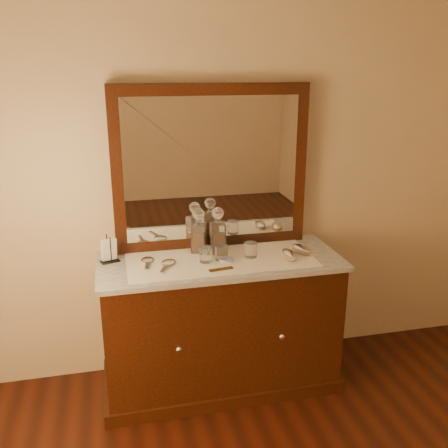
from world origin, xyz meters
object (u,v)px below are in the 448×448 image
Objects in this scene: dresser_cabinet at (220,325)px; decanter_right at (218,236)px; napkin_rack at (109,251)px; brush_near at (289,255)px; decanter_left at (199,235)px; pin_dish at (226,260)px; mirror_frame at (211,168)px; brush_far at (301,249)px; comb at (221,269)px; hand_mirror_inner at (168,263)px; hand_mirror_outer at (147,261)px.

decanter_right is at bearing 86.25° from dresser_cabinet.
brush_near is (1.04, -0.19, -0.04)m from napkin_rack.
decanter_left reaches higher than brush_near.
decanter_left is at bearing 156.11° from brush_near.
pin_dish is at bearing -60.66° from dresser_cabinet.
decanter_left is at bearing 157.74° from decanter_right.
mirror_frame reaches higher than pin_dish.
brush_far reaches higher than pin_dish.
decanter_left reaches higher than dresser_cabinet.
brush_far is (0.10, 0.06, 0.00)m from brush_near.
mirror_frame reaches higher than decanter_right.
brush_near is at bearing -6.34° from pin_dish.
comb is at bearing -101.03° from dresser_cabinet.
hand_mirror_inner is (-0.82, -0.01, -0.01)m from brush_far.
dresser_cabinet is at bearing -93.75° from decanter_right.
pin_dish is 0.29× the size of decanter_right.
mirror_frame is 7.71× the size of brush_near.
hand_mirror_inner is (0.32, -0.13, -0.05)m from napkin_rack.
dresser_cabinet is at bearing -90.00° from mirror_frame.
napkin_rack is at bearing 169.61° from brush_near.
hand_mirror_inner reaches higher than pin_dish.
pin_dish is 0.14m from comb.
hand_mirror_inner is at bearing 177.25° from pin_dish.
comb is 0.56m from brush_far.
decanter_left is 0.63m from brush_far.
pin_dish is (0.03, -0.29, -0.49)m from mirror_frame.
comb is at bearing -98.52° from decanter_right.
dresser_cabinet is 8.17× the size of brush_far.
pin_dish is 0.43× the size of hand_mirror_outer.
napkin_rack is (-0.67, 0.15, 0.05)m from pin_dish.
brush_near is 0.91× the size of brush_far.
brush_far is (0.50, -0.02, 0.47)m from dresser_cabinet.
pin_dish is at bearing -54.57° from decanter_left.
pin_dish is 0.54× the size of brush_near.
napkin_rack is at bearing 178.90° from decanter_right.
decanter_right is at bearing -22.26° from decanter_left.
brush_near is (0.37, -0.04, 0.01)m from pin_dish.
napkin_rack reaches higher than hand_mirror_inner.
decanter_left is at bearing 3.45° from napkin_rack.
brush_far reaches higher than hand_mirror_inner.
hand_mirror_outer is at bearing -163.13° from decanter_left.
brush_far is at bearing -14.63° from decanter_left.
hand_mirror_outer reaches higher than dresser_cabinet.
mirror_frame reaches higher than hand_mirror_inner.
pin_dish reaches higher than comb.
napkin_rack is 0.94× the size of brush_far.
comb is at bearing -27.69° from hand_mirror_outer.
napkin_rack is at bearing -167.51° from mirror_frame.
brush_far is (1.14, -0.13, -0.04)m from napkin_rack.
napkin_rack is at bearing 148.10° from comb.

